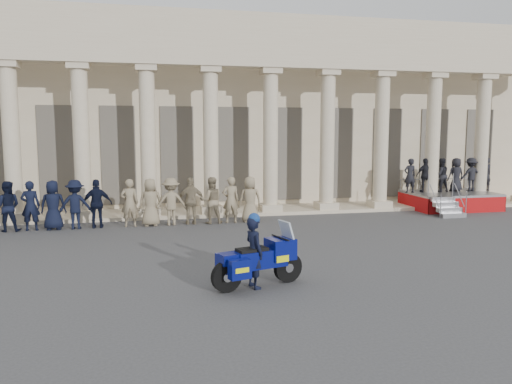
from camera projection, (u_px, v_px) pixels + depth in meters
The scene contains 6 objects.
ground at pixel (201, 267), 13.41m from camera, with size 90.00×90.00×0.00m, color #3C3C3F.
building at pixel (171, 115), 27.17m from camera, with size 40.00×12.50×9.00m.
officer_rank at pixel (9, 206), 18.07m from camera, with size 18.55×0.70×1.84m.
reviewing_stand at pixel (451, 181), 23.44m from camera, with size 4.58×3.81×2.38m.
motorcycle at pixel (259, 259), 11.60m from camera, with size 2.30×1.24×1.51m.
rider at pixel (254, 251), 11.51m from camera, with size 0.55×0.70×1.76m.
Camera 1 is at (-1.33, -13.09, 3.61)m, focal length 35.00 mm.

